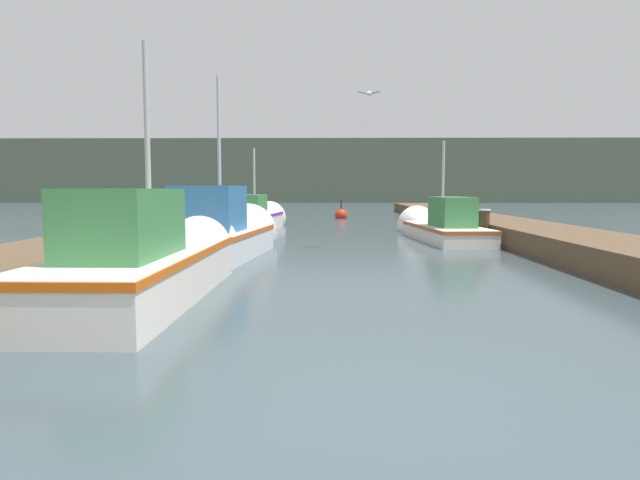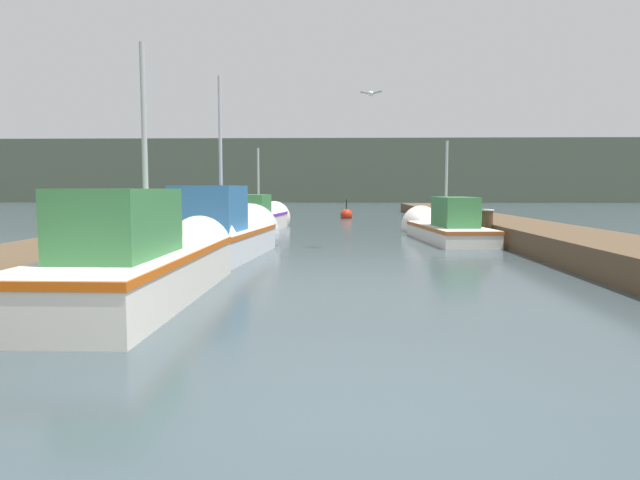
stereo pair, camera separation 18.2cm
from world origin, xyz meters
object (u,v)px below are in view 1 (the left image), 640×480
at_px(fishing_boat_2, 438,227).
at_px(channel_buoy, 341,215).
at_px(mooring_piling_0, 448,213).
at_px(fishing_boat_3, 256,218).
at_px(mooring_piling_1, 484,226).
at_px(fishing_boat_0, 157,259).
at_px(fishing_boat_1, 222,234).
at_px(seagull_lead, 369,94).

xyz_separation_m(fishing_boat_2, channel_buoy, (-2.78, 11.95, -0.20)).
bearing_deg(mooring_piling_0, fishing_boat_3, -173.75).
height_order(fishing_boat_2, mooring_piling_0, fishing_boat_2).
bearing_deg(channel_buoy, mooring_piling_1, -74.17).
distance_m(fishing_boat_0, fishing_boat_2, 11.15).
xyz_separation_m(fishing_boat_1, fishing_boat_3, (-0.27, 8.37, -0.07)).
height_order(channel_buoy, seagull_lead, seagull_lead).
bearing_deg(seagull_lead, fishing_boat_2, 64.60).
xyz_separation_m(fishing_boat_3, mooring_piling_1, (7.26, -5.29, 0.05)).
xyz_separation_m(fishing_boat_1, fishing_boat_2, (5.96, 4.58, -0.14)).
bearing_deg(seagull_lead, mooring_piling_1, 37.93).
xyz_separation_m(fishing_boat_1, mooring_piling_1, (6.99, 3.08, -0.02)).
relative_size(fishing_boat_3, mooring_piling_1, 5.60).
height_order(mooring_piling_0, seagull_lead, seagull_lead).
distance_m(fishing_boat_0, fishing_boat_1, 4.76).
distance_m(fishing_boat_1, channel_buoy, 16.84).
distance_m(fishing_boat_2, mooring_piling_0, 4.79).
bearing_deg(fishing_boat_3, seagull_lead, -55.75).
bearing_deg(fishing_boat_2, fishing_boat_1, -147.02).
height_order(fishing_boat_2, fishing_boat_3, fishing_boat_3).
distance_m(fishing_boat_2, seagull_lead, 5.39).
bearing_deg(fishing_boat_3, fishing_boat_1, -82.48).
bearing_deg(mooring_piling_0, fishing_boat_0, -117.82).
bearing_deg(fishing_boat_2, channel_buoy, 98.52).
distance_m(fishing_boat_1, fishing_boat_2, 7.52).
distance_m(mooring_piling_0, mooring_piling_1, 6.12).
height_order(fishing_boat_3, channel_buoy, fishing_boat_3).
height_order(fishing_boat_0, fishing_boat_3, fishing_boat_0).
xyz_separation_m(channel_buoy, seagull_lead, (0.35, -15.15, 3.79)).
distance_m(fishing_boat_0, mooring_piling_1, 10.59).
bearing_deg(channel_buoy, fishing_boat_0, -98.80).
relative_size(fishing_boat_0, fishing_boat_3, 1.17).
bearing_deg(fishing_boat_2, mooring_piling_1, -60.01).
xyz_separation_m(fishing_boat_2, mooring_piling_0, (1.29, 4.61, 0.24)).
relative_size(mooring_piling_0, channel_buoy, 1.07).
bearing_deg(mooring_piling_0, channel_buoy, 119.00).
bearing_deg(mooring_piling_0, fishing_boat_1, -128.25).
relative_size(fishing_boat_1, mooring_piling_0, 4.43).
bearing_deg(fishing_boat_0, channel_buoy, 81.66).
distance_m(fishing_boat_0, seagull_lead, 7.94).
relative_size(fishing_boat_3, channel_buoy, 4.83).
bearing_deg(mooring_piling_1, mooring_piling_0, 87.61).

